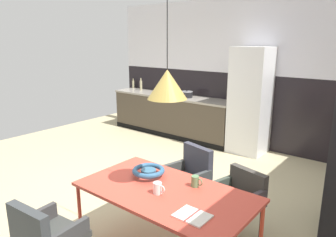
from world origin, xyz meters
TOP-DOWN VIEW (x-y plane):
  - ground_plane at (0.00, 0.00)m, footprint 7.90×7.90m
  - back_wall_splashback_dark at (0.00, 2.91)m, footprint 6.07×0.12m
  - back_wall_panel_upper at (0.00, 2.91)m, footprint 6.07×0.12m
  - kitchen_counter at (-1.40, 2.55)m, footprint 3.00×0.63m
  - refrigerator_column at (0.42, 2.55)m, footprint 0.64×0.60m
  - dining_table at (1.12, -0.78)m, footprint 1.63×0.89m
  - armchair_by_stool at (0.77, 0.14)m, footprint 0.57×0.57m
  - armchair_corner_seat at (0.54, -1.67)m, footprint 0.52×0.51m
  - armchair_near_window at (1.48, 0.03)m, footprint 0.58×0.57m
  - fruit_bowl at (0.79, -0.65)m, footprint 0.33×0.33m
  - open_book at (1.56, -0.99)m, footprint 0.27×0.21m
  - mug_wide_latte at (1.29, -0.54)m, footprint 0.12×0.07m
  - mug_glass_clear at (1.11, -0.87)m, footprint 0.13×0.08m
  - cooking_pot at (-0.99, 2.52)m, footprint 0.25×0.25m
  - bottle_vinegar_dark at (-2.42, 2.63)m, footprint 0.06×0.06m
  - bottle_wine_green at (-2.82, 2.78)m, footprint 0.06×0.06m
  - pendant_lamp_over_table_near at (1.12, -0.75)m, footprint 0.34×0.34m

SIDE VIEW (x-z plane):
  - ground_plane at x=0.00m, z-range 0.00..0.00m
  - kitchen_counter at x=-1.40m, z-range 0.00..0.89m
  - armchair_near_window at x=1.48m, z-range 0.12..0.84m
  - armchair_by_stool at x=0.77m, z-range 0.10..0.90m
  - armchair_corner_seat at x=0.54m, z-range 0.12..0.91m
  - dining_table at x=1.12m, z-range 0.32..1.05m
  - back_wall_splashback_dark at x=0.00m, z-range 0.00..1.43m
  - open_book at x=1.56m, z-range 0.73..0.74m
  - mug_wide_latte at x=1.29m, z-range 0.73..0.83m
  - mug_glass_clear at x=1.11m, z-range 0.73..0.84m
  - fruit_bowl at x=0.79m, z-range 0.74..0.83m
  - cooking_pot at x=-0.99m, z-range 0.88..1.03m
  - refrigerator_column at x=0.42m, z-range 0.00..1.96m
  - bottle_wine_green at x=-2.82m, z-range 0.87..1.11m
  - bottle_vinegar_dark at x=-2.42m, z-range 0.87..1.16m
  - pendant_lamp_over_table_near at x=1.12m, z-range 1.09..2.32m
  - back_wall_panel_upper at x=0.00m, z-range 1.43..2.86m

